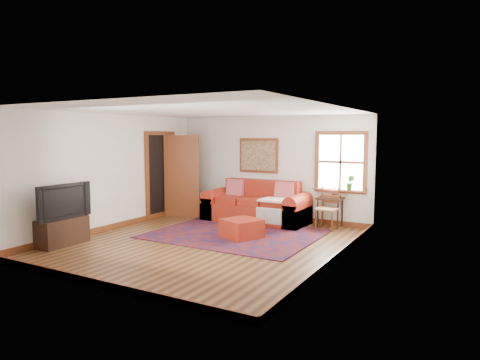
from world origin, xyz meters
The scene contains 13 objects.
ground centered at (0.00, 0.00, 0.00)m, with size 5.50×5.50×0.00m, color #3D2110.
room_envelope centered at (0.00, 0.02, 1.65)m, with size 5.04×5.54×2.52m.
window centered at (1.78, 2.70, 1.31)m, with size 1.18×0.20×1.38m.
doorway centered at (-2.21, 1.78, 1.07)m, with size 0.89×1.08×2.14m.
framed_artwork centered at (-0.30, 2.71, 1.55)m, with size 1.05×0.07×0.85m.
persian_rug centered at (0.10, 0.88, 0.01)m, with size 3.32×2.66×0.02m, color #63170E.
red_leather_sofa centered at (-0.11, 2.27, 0.32)m, with size 2.48×1.03×0.97m.
red_ottoman centered at (0.37, 0.66, 0.19)m, with size 0.67×0.67×0.38m, color maroon.
side_table centered at (1.59, 2.53, 0.55)m, with size 0.55×0.42×0.67m.
ladder_back_chair centered at (1.62, 2.30, 0.49)m, with size 0.45×0.44×0.92m.
media_cabinet centered at (-2.28, -1.46, 0.26)m, with size 0.42×0.93×0.51m, color black.
television centered at (-2.26, -1.49, 0.84)m, with size 1.13×0.15×0.65m, color black.
candle_hurricane centered at (-2.23, -1.04, 0.59)m, with size 0.12×0.12×0.18m.
Camera 1 is at (4.47, -6.65, 2.05)m, focal length 32.00 mm.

